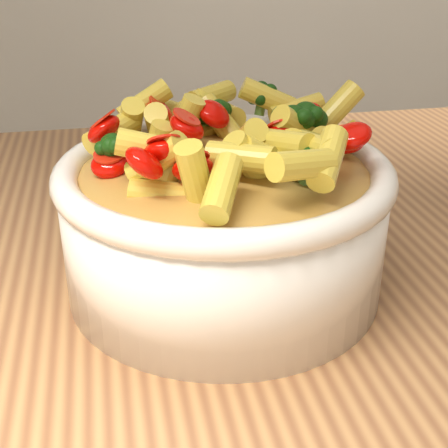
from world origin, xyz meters
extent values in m
cube|color=tan|center=(0.00, 0.00, 0.88)|extent=(1.20, 0.80, 0.04)
cylinder|color=white|center=(-0.12, 0.00, 0.94)|extent=(0.22, 0.22, 0.09)
ellipsoid|color=white|center=(-0.12, 0.00, 0.92)|extent=(0.20, 0.20, 0.03)
torus|color=white|center=(-0.12, 0.00, 0.99)|extent=(0.23, 0.23, 0.02)
ellipsoid|color=gold|center=(-0.12, 0.00, 0.99)|extent=(0.19, 0.19, 0.02)
camera|label=1|loc=(-0.19, -0.38, 1.14)|focal=50.00mm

